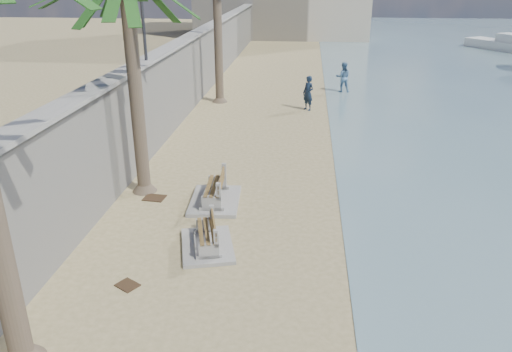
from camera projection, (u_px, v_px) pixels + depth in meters
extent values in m
cube|color=gray|center=(193.00, 71.00, 26.57)|extent=(0.45, 70.00, 3.50)
cube|color=gray|center=(191.00, 36.00, 25.88)|extent=(0.80, 70.00, 0.12)
cube|color=gray|center=(207.00, 246.00, 12.98)|extent=(1.73, 2.16, 0.10)
cube|color=gray|center=(215.00, 201.00, 15.51)|extent=(1.60, 2.25, 0.12)
cylinder|color=brown|center=(135.00, 89.00, 15.06)|extent=(0.42, 0.42, 6.75)
cylinder|color=brown|center=(218.00, 20.00, 25.77)|extent=(0.44, 0.44, 8.65)
imported|color=#122034|center=(308.00, 91.00, 25.45)|extent=(0.87, 0.86, 2.02)
imported|color=#466B91|center=(343.00, 76.00, 29.34)|extent=(0.94, 0.74, 1.93)
cube|color=#382616|center=(154.00, 198.00, 15.81)|extent=(0.71, 0.59, 0.03)
cube|color=#382616|center=(127.00, 285.00, 11.42)|extent=(0.62, 0.59, 0.03)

